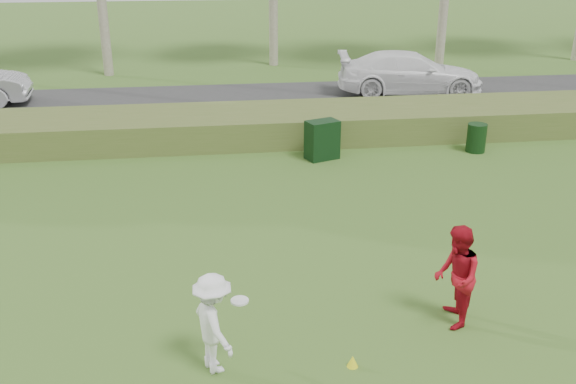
{
  "coord_description": "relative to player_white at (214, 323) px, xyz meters",
  "views": [
    {
      "loc": [
        -1.6,
        -8.01,
        6.17
      ],
      "look_at": [
        0.0,
        4.0,
        1.3
      ],
      "focal_mm": 40.0,
      "sensor_mm": 36.0,
      "label": 1
    }
  ],
  "objects": [
    {
      "name": "ground",
      "position": [
        1.63,
        -0.18,
        -0.8
      ],
      "size": [
        120.0,
        120.0,
        0.0
      ],
      "primitive_type": "plane",
      "color": "#355E1F",
      "rests_on": "ground"
    },
    {
      "name": "reed_strip",
      "position": [
        1.63,
        11.82,
        -0.35
      ],
      "size": [
        80.0,
        3.0,
        0.9
      ],
      "primitive_type": "cube",
      "color": "#485C24",
      "rests_on": "ground"
    },
    {
      "name": "park_road",
      "position": [
        1.63,
        16.82,
        -0.77
      ],
      "size": [
        80.0,
        6.0,
        0.06
      ],
      "primitive_type": "cube",
      "color": "#2D2D2D",
      "rests_on": "ground"
    },
    {
      "name": "player_white",
      "position": [
        0.0,
        0.0,
        0.0
      ],
      "size": [
        1.01,
        1.19,
        1.61
      ],
      "rotation": [
        0.0,
        0.0,
        1.96
      ],
      "color": "white",
      "rests_on": "ground"
    },
    {
      "name": "player_red",
      "position": [
        4.04,
        0.7,
        0.09
      ],
      "size": [
        0.84,
        0.99,
        1.79
      ],
      "primitive_type": "imported",
      "rotation": [
        0.0,
        0.0,
        -1.78
      ],
      "color": "#A50E1B",
      "rests_on": "ground"
    },
    {
      "name": "cone_yellow",
      "position": [
        2.09,
        -0.24,
        -0.71
      ],
      "size": [
        0.17,
        0.17,
        0.19
      ],
      "primitive_type": "cone",
      "color": "yellow",
      "rests_on": "ground"
    },
    {
      "name": "utility_cabinet",
      "position": [
        3.4,
        9.54,
        -0.23
      ],
      "size": [
        1.06,
        0.86,
        1.15
      ],
      "primitive_type": "cube",
      "rotation": [
        0.0,
        0.0,
        0.36
      ],
      "color": "black",
      "rests_on": "ground"
    },
    {
      "name": "trash_bin",
      "position": [
        8.18,
        9.58,
        -0.37
      ],
      "size": [
        0.69,
        0.69,
        0.87
      ],
      "primitive_type": "cylinder",
      "rotation": [
        0.0,
        0.0,
        -0.21
      ],
      "color": "black",
      "rests_on": "ground"
    },
    {
      "name": "car_right",
      "position": [
        8.43,
        17.07,
        0.11
      ],
      "size": [
        6.14,
        3.19,
        1.7
      ],
      "primitive_type": "imported",
      "rotation": [
        0.0,
        0.0,
        1.43
      ],
      "color": "white",
      "rests_on": "park_road"
    }
  ]
}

